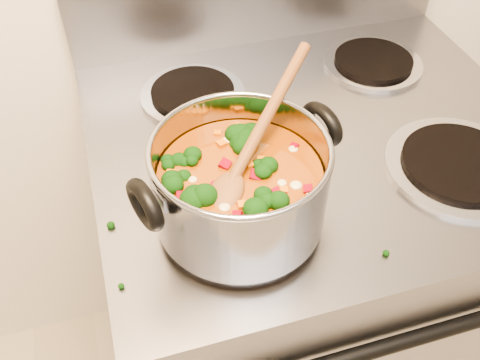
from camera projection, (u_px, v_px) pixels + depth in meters
name	position (u px, v px, depth m)	size (l,w,h in m)	color
electric_range	(296.00, 276.00, 1.26)	(0.78, 0.71, 1.08)	gray
stockpot	(239.00, 186.00, 0.73)	(0.31, 0.24, 0.15)	#94959B
wooden_spoon	(247.00, 153.00, 0.71)	(0.23, 0.24, 0.11)	brown
cooktop_crumbs	(206.00, 226.00, 0.78)	(0.24, 0.28, 0.01)	black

